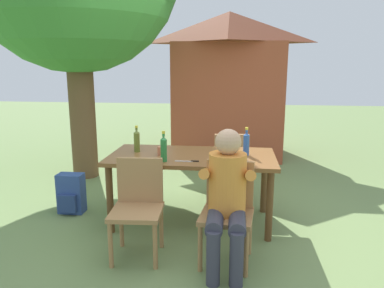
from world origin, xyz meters
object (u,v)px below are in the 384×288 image
(cup_terracotta, at_px, (161,151))
(bottle_blue, at_px, (246,143))
(chair_far_right, at_px, (231,162))
(bottle_olive, at_px, (137,141))
(dining_table, at_px, (192,163))
(chair_near_right, at_px, (228,206))
(chair_near_left, at_px, (138,202))
(person_in_white_shirt, at_px, (227,192))
(brick_kiosk, at_px, (228,82))
(table_knife, at_px, (189,161))
(cup_steel, at_px, (235,150))
(bottle_green, at_px, (164,148))
(backpack_by_near_side, at_px, (71,194))

(cup_terracotta, bearing_deg, bottle_blue, 6.40)
(chair_far_right, bearing_deg, bottle_olive, -146.72)
(dining_table, distance_m, bottle_olive, 0.66)
(bottle_olive, bearing_deg, chair_near_right, -38.69)
(chair_near_left, relative_size, cup_terracotta, 9.61)
(person_in_white_shirt, xyz_separation_m, brick_kiosk, (-0.09, 4.06, 0.72))
(table_knife, bearing_deg, brick_kiosk, 85.05)
(dining_table, distance_m, cup_terracotta, 0.36)
(chair_near_left, height_order, bottle_blue, bottle_blue)
(chair_near_left, bearing_deg, chair_far_right, 61.67)
(person_in_white_shirt, height_order, cup_steel, person_in_white_shirt)
(bottle_green, xyz_separation_m, table_knife, (0.25, 0.02, -0.13))
(chair_near_right, xyz_separation_m, brick_kiosk, (-0.10, 3.95, 0.88))
(bottle_blue, xyz_separation_m, bottle_green, (-0.82, -0.36, 0.00))
(dining_table, height_order, bottle_blue, bottle_blue)
(chair_near_left, relative_size, brick_kiosk, 0.33)
(brick_kiosk, bearing_deg, chair_near_left, -100.06)
(chair_far_right, xyz_separation_m, table_knife, (-0.40, -1.01, 0.27))
(brick_kiosk, bearing_deg, cup_terracotta, -100.98)
(cup_terracotta, bearing_deg, backpack_by_near_side, 173.80)
(dining_table, relative_size, brick_kiosk, 0.67)
(bottle_blue, xyz_separation_m, brick_kiosk, (-0.27, 3.15, 0.49))
(bottle_blue, distance_m, cup_steel, 0.14)
(chair_near_right, distance_m, bottle_green, 0.88)
(chair_near_left, distance_m, backpack_by_near_side, 1.34)
(chair_near_left, xyz_separation_m, backpack_by_near_side, (-1.02, 0.82, -0.26))
(person_in_white_shirt, distance_m, bottle_olive, 1.39)
(chair_near_left, distance_m, table_knife, 0.68)
(bottle_green, bearing_deg, chair_near_right, -34.70)
(cup_terracotta, bearing_deg, brick_kiosk, 79.02)
(person_in_white_shirt, xyz_separation_m, bottle_olive, (-1.01, 0.93, 0.22))
(bottle_green, bearing_deg, bottle_blue, 23.58)
(bottle_green, relative_size, backpack_by_near_side, 0.66)
(bottle_olive, height_order, backpack_by_near_side, bottle_olive)
(dining_table, bearing_deg, bottle_blue, 6.26)
(person_in_white_shirt, bearing_deg, cup_steel, 86.48)
(chair_near_left, distance_m, cup_steel, 1.19)
(cup_steel, relative_size, brick_kiosk, 0.05)
(cup_terracotta, xyz_separation_m, brick_kiosk, (0.63, 3.25, 0.57))
(chair_near_right, bearing_deg, cup_terracotta, 136.04)
(cup_steel, relative_size, backpack_by_near_side, 0.25)
(person_in_white_shirt, bearing_deg, chair_near_right, 85.45)
(chair_far_right, height_order, cup_terracotta, chair_far_right)
(bottle_green, bearing_deg, chair_far_right, 57.99)
(chair_near_left, xyz_separation_m, bottle_green, (0.15, 0.45, 0.40))
(chair_near_right, xyz_separation_m, table_knife, (-0.40, 0.47, 0.27))
(chair_near_right, relative_size, bottle_olive, 2.98)
(bottle_green, distance_m, bottle_olive, 0.52)
(chair_far_right, xyz_separation_m, cup_steel, (0.05, -0.71, 0.32))
(cup_terracotta, height_order, backpack_by_near_side, cup_terracotta)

